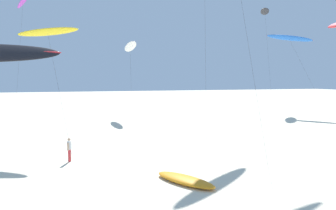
# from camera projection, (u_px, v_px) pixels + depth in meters

# --- Properties ---
(flying_kite_1) EXTENTS (1.80, 8.84, 12.25)m
(flying_kite_1) POSITION_uv_depth(u_px,v_px,m) (130.00, 47.00, 44.29)
(flying_kite_1) COLOR white
(flying_kite_1) RESTS_ON ground
(flying_kite_3) EXTENTS (3.69, 12.57, 20.07)m
(flying_kite_3) POSITION_uv_depth(u_px,v_px,m) (23.00, 1.00, 46.68)
(flying_kite_3) COLOR purple
(flying_kite_3) RESTS_ON ground
(flying_kite_4) EXTENTS (5.03, 13.24, 14.76)m
(flying_kite_4) POSITION_uv_depth(u_px,v_px,m) (289.00, 38.00, 48.77)
(flying_kite_4) COLOR blue
(flying_kite_4) RESTS_ON ground
(flying_kite_7) EXTENTS (5.68, 7.33, 10.80)m
(flying_kite_7) POSITION_uv_depth(u_px,v_px,m) (48.00, 32.00, 24.66)
(flying_kite_7) COLOR yellow
(flying_kite_7) RESTS_ON ground
(flying_kite_8) EXTENTS (6.97, 11.41, 20.46)m
(flying_kite_8) POSITION_uv_depth(u_px,v_px,m) (265.00, 12.00, 55.00)
(flying_kite_8) COLOR black
(flying_kite_8) RESTS_ON ground
(grounded_kite_0) EXTENTS (3.15, 3.98, 0.36)m
(grounded_kite_0) POSITION_uv_depth(u_px,v_px,m) (185.00, 180.00, 15.76)
(grounded_kite_0) COLOR orange
(grounded_kite_0) RESTS_ON ground
(person_foreground_walker) EXTENTS (0.30, 0.48, 1.74)m
(person_foreground_walker) POSITION_uv_depth(u_px,v_px,m) (69.00, 149.00, 19.82)
(person_foreground_walker) COLOR red
(person_foreground_walker) RESTS_ON ground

